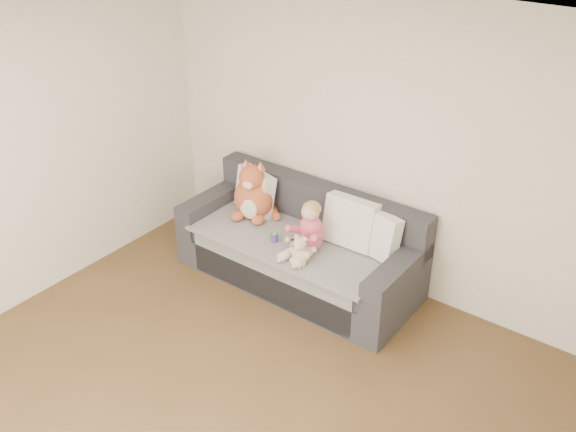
# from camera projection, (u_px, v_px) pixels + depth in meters

# --- Properties ---
(room_shell) EXTENTS (5.00, 5.00, 5.00)m
(room_shell) POSITION_uv_depth(u_px,v_px,m) (212.00, 256.00, 3.94)
(room_shell) COLOR brown
(room_shell) RESTS_ON ground
(sofa) EXTENTS (2.20, 0.94, 0.85)m
(sofa) POSITION_uv_depth(u_px,v_px,m) (300.00, 250.00, 5.83)
(sofa) COLOR #28282D
(sofa) RESTS_ON ground
(cushion_left) EXTENTS (0.48, 0.31, 0.42)m
(cushion_left) POSITION_uv_depth(u_px,v_px,m) (255.00, 191.00, 6.03)
(cushion_left) COLOR silver
(cushion_left) RESTS_ON sofa
(cushion_right_back) EXTENTS (0.47, 0.22, 0.45)m
(cushion_right_back) POSITION_uv_depth(u_px,v_px,m) (351.00, 222.00, 5.51)
(cushion_right_back) COLOR silver
(cushion_right_back) RESTS_ON sofa
(cushion_right_front) EXTENTS (0.45, 0.28, 0.40)m
(cushion_right_front) POSITION_uv_depth(u_px,v_px,m) (377.00, 233.00, 5.39)
(cushion_right_front) COLOR silver
(cushion_right_front) RESTS_ON sofa
(toddler) EXTENTS (0.33, 0.46, 0.46)m
(toddler) POSITION_uv_depth(u_px,v_px,m) (308.00, 231.00, 5.43)
(toddler) COLOR #DD4E83
(toddler) RESTS_ON sofa
(plush_cat) EXTENTS (0.47, 0.46, 0.59)m
(plush_cat) POSITION_uv_depth(u_px,v_px,m) (253.00, 195.00, 5.94)
(plush_cat) COLOR #A74625
(plush_cat) RESTS_ON sofa
(teddy_bear) EXTENTS (0.21, 0.15, 0.26)m
(teddy_bear) POSITION_uv_depth(u_px,v_px,m) (300.00, 252.00, 5.31)
(teddy_bear) COLOR tan
(teddy_bear) RESTS_ON sofa
(plush_cow) EXTENTS (0.12, 0.19, 0.15)m
(plush_cow) POSITION_uv_depth(u_px,v_px,m) (298.00, 246.00, 5.46)
(plush_cow) COLOR white
(plush_cow) RESTS_ON sofa
(sippy_cup) EXTENTS (0.10, 0.08, 0.11)m
(sippy_cup) POSITION_uv_depth(u_px,v_px,m) (275.00, 236.00, 5.61)
(sippy_cup) COLOR #513592
(sippy_cup) RESTS_ON sofa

